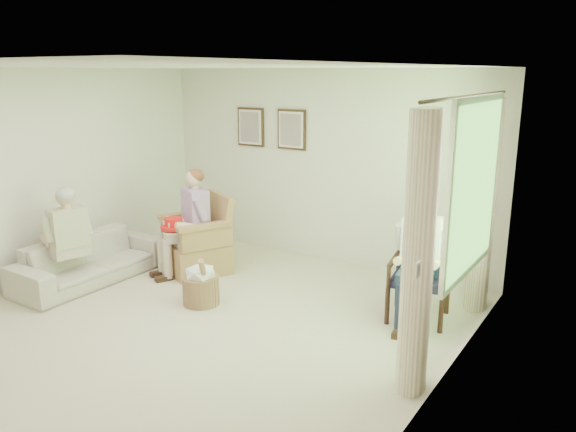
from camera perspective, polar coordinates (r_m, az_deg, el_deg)
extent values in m
plane|color=beige|center=(5.94, -10.43, -11.29)|extent=(5.50, 5.50, 0.00)
cube|color=silver|center=(7.68, 3.33, 5.03)|extent=(5.00, 0.04, 2.60)
cube|color=silver|center=(7.43, -25.12, 3.37)|extent=(0.04, 5.50, 2.60)
cube|color=silver|center=(4.22, 14.32, -3.32)|extent=(0.04, 5.50, 2.60)
cube|color=white|center=(5.36, -11.73, 14.65)|extent=(5.00, 5.50, 0.02)
cube|color=#2D6B23|center=(5.29, 18.45, 2.75)|extent=(0.02, 1.40, 1.50)
cube|color=white|center=(5.20, 19.03, 11.20)|extent=(0.04, 1.52, 0.06)
cube|color=white|center=(5.49, 17.70, -5.23)|extent=(0.04, 1.52, 0.06)
cylinder|color=#382114|center=(5.22, 18.08, 11.51)|extent=(0.03, 2.50, 0.03)
cylinder|color=#FDEDC6|center=(4.52, 13.08, -4.07)|extent=(0.34, 0.34, 2.30)
cylinder|color=#FDEDC6|center=(6.33, 19.25, 0.82)|extent=(0.34, 0.34, 2.30)
cube|color=#382114|center=(8.22, -3.79, 9.02)|extent=(0.45, 0.03, 0.55)
cube|color=silver|center=(8.20, -3.88, 9.00)|extent=(0.39, 0.01, 0.49)
cube|color=tan|center=(8.19, -3.92, 9.00)|extent=(0.33, 0.01, 0.43)
cube|color=#382114|center=(7.82, 0.38, 8.77)|extent=(0.45, 0.03, 0.55)
cube|color=silver|center=(7.80, 0.29, 8.76)|extent=(0.39, 0.01, 0.49)
cube|color=tan|center=(7.79, 0.26, 8.75)|extent=(0.33, 0.01, 0.43)
cube|color=#A6724E|center=(7.49, -9.23, -4.09)|extent=(0.75, 0.73, 0.39)
cube|color=beige|center=(7.39, -9.45, -2.35)|extent=(0.58, 0.56, 0.09)
cube|color=#A6724E|center=(7.56, -7.81, 0.23)|extent=(0.69, 0.21, 0.59)
cube|color=#A6724E|center=(7.62, -11.27, -1.13)|extent=(0.09, 0.68, 0.28)
cube|color=#A6724E|center=(7.16, -7.27, -1.96)|extent=(0.09, 0.68, 0.28)
cylinder|color=black|center=(6.03, 9.77, -8.74)|extent=(0.05, 0.05, 0.40)
cylinder|color=black|center=(5.87, 14.72, -9.73)|extent=(0.05, 0.05, 0.40)
cylinder|color=black|center=(6.47, 11.58, -7.20)|extent=(0.05, 0.05, 0.40)
cylinder|color=black|center=(6.31, 16.21, -8.06)|extent=(0.05, 0.05, 0.40)
cube|color=#201A3A|center=(6.08, 13.20, -6.28)|extent=(0.53, 0.51, 0.09)
cube|color=#201A3A|center=(6.22, 14.11, -3.47)|extent=(0.49, 0.06, 0.45)
imported|color=beige|center=(7.45, -19.47, -4.21)|extent=(1.90, 0.74, 0.55)
cube|color=#C3B29D|center=(7.35, -9.49, -1.18)|extent=(0.40, 0.26, 0.16)
cube|color=#B289C2|center=(7.30, -9.48, 0.97)|extent=(0.39, 0.24, 0.46)
sphere|color=#DDAD8E|center=(7.21, -9.65, 3.81)|extent=(0.21, 0.21, 0.21)
ellipsoid|color=brown|center=(7.23, -9.53, 4.04)|extent=(0.22, 0.22, 0.18)
cube|color=#C3B29D|center=(7.28, -11.22, -1.83)|extent=(0.14, 0.44, 0.13)
cube|color=#C3B29D|center=(7.15, -10.07, -2.08)|extent=(0.14, 0.44, 0.13)
cylinder|color=#C3B29D|center=(7.22, -12.22, -4.25)|extent=(0.12, 0.12, 0.50)
cylinder|color=#C3B29D|center=(7.09, -11.07, -4.55)|extent=(0.12, 0.12, 0.50)
cube|color=#1A223A|center=(6.02, 13.29, -4.89)|extent=(0.40, 0.26, 0.16)
cube|color=white|center=(5.96, 13.51, -2.29)|extent=(0.39, 0.24, 0.46)
sphere|color=#DDAD8E|center=(5.86, 13.69, 1.16)|extent=(0.21, 0.21, 0.21)
ellipsoid|color=#B7B2AD|center=(5.87, 13.78, 1.44)|extent=(0.22, 0.22, 0.18)
cube|color=#1A223A|center=(5.88, 11.60, -5.80)|extent=(0.14, 0.44, 0.13)
cube|color=#1A223A|center=(5.81, 13.44, -6.14)|extent=(0.14, 0.44, 0.13)
cylinder|color=#1A223A|center=(5.80, 10.72, -8.89)|extent=(0.12, 0.12, 0.50)
cylinder|color=#1A223A|center=(5.74, 12.59, -9.27)|extent=(0.12, 0.12, 0.50)
cube|color=#C3B39D|center=(7.24, -21.22, -3.10)|extent=(0.42, 0.26, 0.16)
cube|color=#BEBC93|center=(7.18, -21.29, -0.93)|extent=(0.41, 0.24, 0.46)
sphere|color=#DDAD8E|center=(7.09, -21.63, 1.94)|extent=(0.21, 0.21, 0.21)
ellipsoid|color=#B7B2AD|center=(7.10, -21.49, 2.17)|extent=(0.22, 0.22, 0.18)
cube|color=#C3B39D|center=(7.22, -23.06, -3.75)|extent=(0.14, 0.44, 0.13)
cube|color=#C3B39D|center=(7.06, -22.14, -4.06)|extent=(0.14, 0.44, 0.13)
cylinder|color=#C3B39D|center=(7.18, -24.20, -5.79)|extent=(0.12, 0.12, 0.39)
cylinder|color=#C3B39D|center=(7.02, -23.30, -6.14)|extent=(0.12, 0.12, 0.39)
cylinder|color=red|center=(7.24, -11.52, -1.12)|extent=(0.33, 0.33, 0.04)
cylinder|color=red|center=(7.22, -11.55, -0.66)|extent=(0.22, 0.22, 0.12)
cube|color=white|center=(7.14, -10.88, -0.79)|extent=(0.04, 0.01, 0.05)
cube|color=white|center=(7.27, -10.74, -0.51)|extent=(0.02, 0.05, 0.05)
cube|color=white|center=(7.33, -11.70, -0.44)|extent=(0.04, 0.03, 0.05)
cube|color=white|center=(7.24, -12.46, -0.67)|extent=(0.04, 0.03, 0.05)
cube|color=white|center=(7.12, -11.96, -0.89)|extent=(0.02, 0.05, 0.05)
cylinder|color=tan|center=(6.46, -8.83, -7.45)|extent=(0.48, 0.48, 0.32)
ellipsoid|color=white|center=(6.39, -8.90, -5.72)|extent=(0.37, 0.37, 0.22)
cylinder|color=#A57F56|center=(6.30, -8.55, -6.01)|extent=(0.16, 0.30, 0.48)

